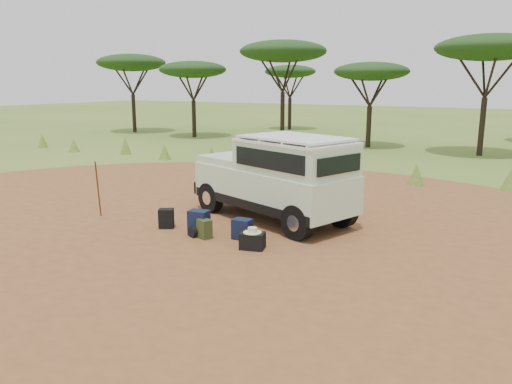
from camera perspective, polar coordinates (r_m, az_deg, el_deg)
The scene contains 13 objects.
ground at distance 12.60m, azimuth -4.81°, elevation -4.47°, with size 140.00×140.00×0.00m, color #507329.
dirt_clearing at distance 12.60m, azimuth -4.81°, elevation -4.45°, with size 23.00×23.00×0.01m, color brown.
grass_fringe at distance 20.00m, azimuth 9.95°, elevation 2.87°, with size 36.60×1.60×0.90m.
acacia_treeline at distance 30.31m, azimuth 19.18°, elevation 14.04°, with size 46.70×13.20×6.26m.
safari_vehicle at distance 13.29m, azimuth 2.41°, elevation 1.43°, with size 5.07×3.27×2.32m.
walking_staff at distance 14.21m, azimuth -17.60°, elevation 0.29°, with size 0.04×0.04×1.68m, color brown.
backpack_black at distance 12.95m, azimuth -10.22°, elevation -3.00°, with size 0.37×0.27×0.51m, color black.
backpack_navy at distance 12.24m, azimuth -6.54°, elevation -3.51°, with size 0.47×0.34×0.62m, color #111536.
backpack_olive at distance 11.98m, azimuth -5.91°, elevation -4.22°, with size 0.34×0.24×0.47m, color #364821.
duffel_navy at distance 11.86m, azimuth -1.57°, elevation -4.26°, with size 0.44×0.33×0.49m, color #111536.
hard_case at distance 11.18m, azimuth -0.41°, elevation -5.61°, with size 0.54×0.38×0.38m, color black.
stuff_sack at distance 12.15m, azimuth -6.92°, elevation -4.49°, with size 0.27×0.27×0.27m, color black.
safari_hat at distance 11.11m, azimuth -0.41°, elevation -4.45°, with size 0.41×0.41×0.12m.
Camera 1 is at (7.01, -9.82, 3.64)m, focal length 35.00 mm.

